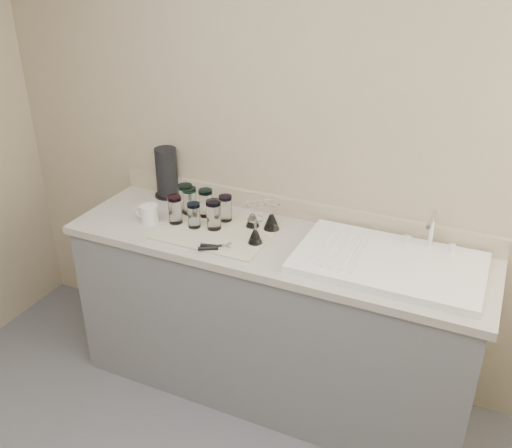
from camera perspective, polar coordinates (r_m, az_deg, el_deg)
The scene contains 17 objects.
room_envelope at distance 1.52m, azimuth -15.76°, elevation 0.20°, with size 3.54×3.50×2.52m.
counter_unit at distance 2.98m, azimuth 1.72°, elevation -9.31°, with size 2.06×0.62×0.90m.
sink_unit at distance 2.60m, azimuth 13.18°, elevation -3.74°, with size 0.82×0.50×0.22m.
dish_towel at distance 2.83m, azimuth -3.92°, elevation -0.66°, with size 0.55×0.42×0.01m, color beige.
tumbler_teal at distance 2.98m, azimuth -6.64°, elevation 2.33°, with size 0.07×0.07×0.14m.
tumbler_cyan at distance 2.95m, azimuth -5.04°, elevation 2.13°, with size 0.07×0.07×0.15m.
tumbler_purple at distance 2.89m, azimuth -3.07°, elevation 1.61°, with size 0.07×0.07×0.13m.
tumbler_magenta at distance 2.89m, azimuth -8.09°, elevation 1.45°, with size 0.07×0.07×0.14m.
tumbler_blue at distance 2.84m, azimuth -6.22°, elevation 0.90°, with size 0.07×0.07×0.13m.
tumbler_lavender at distance 2.81m, azimuth -4.25°, elevation 0.94°, with size 0.08×0.08×0.15m.
tumbler_extra at distance 3.00m, azimuth -7.03°, elevation 2.59°, with size 0.08×0.08×0.15m.
goblet_back_left at distance 2.84m, azimuth -0.35°, elevation 0.58°, with size 0.07×0.07×0.13m.
goblet_back_right at distance 2.81m, azimuth 1.56°, elevation 0.44°, with size 0.08×0.08×0.15m.
goblet_front_right at distance 2.69m, azimuth -0.09°, elevation -1.05°, with size 0.07×0.07×0.13m.
can_opener at distance 2.66m, azimuth -4.09°, elevation -2.34°, with size 0.15×0.10×0.02m.
white_mug at distance 2.95m, azimuth -10.67°, elevation 1.00°, with size 0.13×0.09×0.09m.
paper_towel_roll at distance 3.20m, azimuth -8.91°, elevation 5.05°, with size 0.15×0.15×0.28m.
Camera 1 is at (0.92, -1.02, 2.22)m, focal length 40.00 mm.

